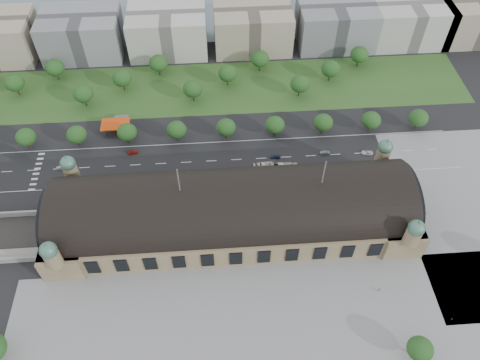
{
  "coord_description": "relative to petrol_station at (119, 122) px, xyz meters",
  "views": [
    {
      "loc": [
        -5.09,
        -114.27,
        164.5
      ],
      "look_at": [
        4.01,
        13.24,
        14.0
      ],
      "focal_mm": 35.0,
      "sensor_mm": 36.0,
      "label": 1
    }
  ],
  "objects": [
    {
      "name": "tree_belt_10",
      "position": [
        113.91,
        29.72,
        5.1
      ],
      "size": [
        10.4,
        10.4,
        12.48
      ],
      "color": "#2D2116",
      "rests_on": "ground"
    },
    {
      "name": "tree_row_3",
      "position": [
        5.91,
        -12.28,
        4.48
      ],
      "size": [
        9.6,
        9.6,
        11.52
      ],
      "color": "#2D2116",
      "rests_on": "ground"
    },
    {
      "name": "tree_belt_1",
      "position": [
        -57.09,
        29.72,
        5.1
      ],
      "size": [
        10.4,
        10.4,
        12.48
      ],
      "color": "#2D2116",
      "rests_on": "ground"
    },
    {
      "name": "tree_belt_3",
      "position": [
        -19.09,
        17.72,
        5.1
      ],
      "size": [
        10.4,
        10.4,
        12.48
      ],
      "color": "#2D2116",
      "rests_on": "ground"
    },
    {
      "name": "parked_car_4",
      "position": [
        19.01,
        -40.28,
        -2.3
      ],
      "size": [
        4.15,
        2.85,
        1.3
      ],
      "primitive_type": "imported",
      "rotation": [
        0.0,
        0.0,
        -1.15
      ],
      "color": "silver",
      "rests_on": "ground"
    },
    {
      "name": "traffic_car_6",
      "position": [
        121.31,
        -27.86,
        -2.19
      ],
      "size": [
        5.77,
        3.21,
        1.53
      ],
      "primitive_type": "imported",
      "rotation": [
        0.0,
        0.0,
        -1.7
      ],
      "color": "white",
      "rests_on": "ground"
    },
    {
      "name": "tree_belt_4",
      "position": [
        -0.09,
        29.72,
        5.1
      ],
      "size": [
        10.4,
        10.4,
        12.48
      ],
      "color": "#2D2116",
      "rests_on": "ground"
    },
    {
      "name": "parked_car_1",
      "position": [
        -20.29,
        -44.28,
        -2.29
      ],
      "size": [
        5.16,
        4.48,
        1.32
      ],
      "primitive_type": "imported",
      "rotation": [
        0.0,
        0.0,
        -0.97
      ],
      "color": "maroon",
      "rests_on": "ground"
    },
    {
      "name": "tree_row_5",
      "position": [
        53.91,
        -12.28,
        4.48
      ],
      "size": [
        9.6,
        9.6,
        11.52
      ],
      "color": "#2D2116",
      "rests_on": "ground"
    },
    {
      "name": "parked_car_2",
      "position": [
        -19.34,
        -40.28,
        -2.18
      ],
      "size": [
        5.69,
        4.5,
        1.54
      ],
      "primitive_type": "imported",
      "rotation": [
        0.0,
        0.0,
        -1.06
      ],
      "color": "#191A48",
      "rests_on": "ground"
    },
    {
      "name": "station",
      "position": [
        53.91,
        -65.28,
        7.33
      ],
      "size": [
        150.0,
        48.4,
        44.3
      ],
      "color": "#9A8360",
      "rests_on": "ground"
    },
    {
      "name": "tree_row_9",
      "position": [
        149.91,
        -12.28,
        4.48
      ],
      "size": [
        9.6,
        9.6,
        11.52
      ],
      "color": "#2D2116",
      "rests_on": "ground"
    },
    {
      "name": "traffic_car_5",
      "position": [
        101.03,
        -26.52,
        -2.15
      ],
      "size": [
        4.88,
        1.75,
        1.6
      ],
      "primitive_type": "imported",
      "rotation": [
        0.0,
        0.0,
        1.58
      ],
      "color": "slate",
      "rests_on": "ground"
    },
    {
      "name": "tree_belt_11",
      "position": [
        132.91,
        41.72,
        5.1
      ],
      "size": [
        10.4,
        10.4,
        12.48
      ],
      "color": "#2D2116",
      "rests_on": "ground"
    },
    {
      "name": "tree_belt_8",
      "position": [
        75.91,
        41.72,
        5.1
      ],
      "size": [
        10.4,
        10.4,
        12.48
      ],
      "color": "#2D2116",
      "rests_on": "ground"
    },
    {
      "name": "tree_row_6",
      "position": [
        77.91,
        -12.28,
        4.48
      ],
      "size": [
        9.6,
        9.6,
        11.52
      ],
      "color": "#2D2116",
      "rests_on": "ground"
    },
    {
      "name": "tree_belt_6",
      "position": [
        37.91,
        17.72,
        5.1
      ],
      "size": [
        10.4,
        10.4,
        12.48
      ],
      "color": "#2D2116",
      "rests_on": "ground"
    },
    {
      "name": "office_5",
      "position": [
        123.91,
        67.72,
        9.05
      ],
      "size": [
        45.0,
        32.0,
        24.0
      ],
      "primitive_type": "cube",
      "color": "gray",
      "rests_on": "ground"
    },
    {
      "name": "office_3",
      "position": [
        23.91,
        67.72,
        9.05
      ],
      "size": [
        45.0,
        32.0,
        24.0
      ],
      "primitive_type": "cube",
      "color": "beige",
      "rests_on": "ground"
    },
    {
      "name": "tree_row_4",
      "position": [
        29.91,
        -12.28,
        4.48
      ],
      "size": [
        9.6,
        9.6,
        11.52
      ],
      "color": "#2D2116",
      "rests_on": "ground"
    },
    {
      "name": "office_7",
      "position": [
        208.91,
        67.72,
        9.05
      ],
      "size": [
        45.0,
        32.0,
        24.0
      ],
      "primitive_type": "cube",
      "color": "tan",
      "rests_on": "ground"
    },
    {
      "name": "office_6",
      "position": [
        168.91,
        67.72,
        9.05
      ],
      "size": [
        45.0,
        32.0,
        24.0
      ],
      "primitive_type": "cube",
      "color": "beige",
      "rests_on": "ground"
    },
    {
      "name": "bus_west",
      "position": [
        39.95,
        -37.28,
        -1.31
      ],
      "size": [
        11.96,
        3.91,
        3.27
      ],
      "primitive_type": "imported",
      "rotation": [
        0.0,
        0.0,
        1.67
      ],
      "color": "red",
      "rests_on": "ground"
    },
    {
      "name": "tree_belt_7",
      "position": [
        56.91,
        29.72,
        5.1
      ],
      "size": [
        10.4,
        10.4,
        12.48
      ],
      "color": "#2D2116",
      "rests_on": "ground"
    },
    {
      "name": "office_2",
      "position": [
        -26.09,
        67.72,
        9.05
      ],
      "size": [
        45.0,
        32.0,
        24.0
      ],
      "primitive_type": "cube",
      "color": "gray",
      "rests_on": "ground"
    },
    {
      "name": "traffic_car_2",
      "position": [
        -0.28,
        -37.37,
        -2.15
      ],
      "size": [
        5.83,
        2.82,
        1.6
      ],
      "primitive_type": "imported",
      "rotation": [
        0.0,
        0.0,
        -1.54
      ],
      "color": "black",
      "rests_on": "ground"
    },
    {
      "name": "tree_row_7",
      "position": [
        101.91,
        -12.28,
        4.48
      ],
      "size": [
        9.6,
        9.6,
        11.52
      ],
      "color": "#2D2116",
      "rests_on": "ground"
    },
    {
      "name": "bus_mid",
      "position": [
        70.74,
        -33.28,
        -1.49
      ],
      "size": [
        10.56,
        2.92,
        2.91
      ],
      "primitive_type": "imported",
      "rotation": [
        0.0,
        0.0,
        1.62
      ],
      "color": "silver",
      "rests_on": "ground"
    },
    {
      "name": "grass_belt",
      "position": [
        38.91,
        27.72,
        -2.95
      ],
      "size": [
        300.0,
        45.0,
        0.1
      ],
      "primitive_type": "cube",
      "color": "#2E5321",
      "rests_on": "ground"
    },
    {
      "name": "parked_car_5",
      "position": [
        20.31,
        -44.28,
        -2.28
      ],
      "size": [
        5.12,
        4.76,
        1.33
      ],
      "primitive_type": "imported",
      "rotation": [
        0.0,
        0.0,
        -0.89
      ],
      "color": "#9899A0",
      "rests_on": "ground"
    },
    {
      "name": "tree_row_8",
      "position": [
        125.91,
        -12.28,
        4.48
      ],
      "size": [
        9.6,
        9.6,
        11.52
      ],
      "color": "#2D2116",
      "rests_on": "ground"
    },
    {
      "name": "petrol_station",
      "position": [
        0.0,
        0.0,
        0.0
      ],
      "size": [
        14.0,
        13.0,
        5.05
      ],
      "color": "#D4410C",
      "rests_on": "ground"
    },
    {
      "name": "tree_row_1",
      "position": [
        -42.09,
        -12.28,
        4.48
      ],
      "size": [
        9.6,
        9.6,
        11.52
      ],
      "color": "#2D2116",
      "rests_on": "ground"
    },
    {
      "name": "tree_belt_5",
      "position": [
        18.91,
        41.72,
        5.1
      ],
      "size": [
        10.4,
        10.4,
        12.48
      ],
      "color": "#2D2116",
      "rests_on": "ground"
    },
    {
      "name": "traffic_car_1",
      "position": [
        -24.79,
        -27.25,
        -2.23
      ],
      "size": [
        4.5,
        1.91,
        1.44
      ],
      "primitive_type": "imported",
      "rotation": [
        0.0,
        0.0,
        1.66
      ],
      "color": "gray",
      "rests_on": "ground"
    },
    {
      "name": "traffic_car_3",
      "position": [
        8.29,
        -19.51,
        -2.21
      ],
      "size": [
        5.29,
        2.53,
        1.49
      ],
      "primitive_type": "imported",
      "rotation": [
        0.0,
        0.0,
        1.66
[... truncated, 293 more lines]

